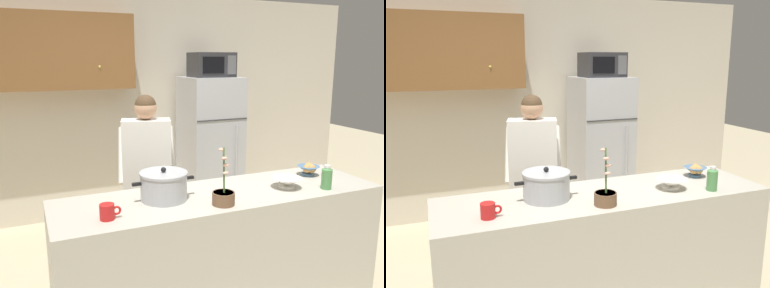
# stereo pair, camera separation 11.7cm
# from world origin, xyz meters

# --- Properties ---
(back_wall_unit) EXTENTS (6.00, 0.48, 2.60)m
(back_wall_unit) POSITION_xyz_m (-0.29, 2.24, 1.45)
(back_wall_unit) COLOR beige
(back_wall_unit) RESTS_ON ground
(kitchen_island) EXTENTS (2.38, 0.68, 0.92)m
(kitchen_island) POSITION_xyz_m (0.00, 0.00, 0.46)
(kitchen_island) COLOR #BCB7A8
(kitchen_island) RESTS_ON ground
(refrigerator) EXTENTS (0.64, 0.68, 1.65)m
(refrigerator) POSITION_xyz_m (0.79, 1.85, 0.83)
(refrigerator) COLOR #B7BABF
(refrigerator) RESTS_ON ground
(microwave) EXTENTS (0.48, 0.37, 0.28)m
(microwave) POSITION_xyz_m (0.79, 1.83, 1.79)
(microwave) COLOR #2D2D30
(microwave) RESTS_ON refrigerator
(person_near_pot) EXTENTS (0.56, 0.51, 1.58)m
(person_near_pot) POSITION_xyz_m (-0.34, 0.72, 0.97)
(person_near_pot) COLOR black
(person_near_pot) RESTS_ON ground
(cooking_pot) EXTENTS (0.44, 0.33, 0.23)m
(cooking_pot) POSITION_xyz_m (-0.43, 0.04, 1.02)
(cooking_pot) COLOR #ADAFB5
(cooking_pot) RESTS_ON kitchen_island
(coffee_mug) EXTENTS (0.13, 0.09, 0.10)m
(coffee_mug) POSITION_xyz_m (-0.85, -0.15, 0.97)
(coffee_mug) COLOR red
(coffee_mug) RESTS_ON kitchen_island
(bread_bowl) EXTENTS (0.18, 0.18, 0.10)m
(bread_bowl) POSITION_xyz_m (0.85, 0.11, 0.97)
(bread_bowl) COLOR #4C7299
(bread_bowl) RESTS_ON kitchen_island
(empty_bowl) EXTENTS (0.23, 0.23, 0.08)m
(empty_bowl) POSITION_xyz_m (0.49, -0.08, 0.97)
(empty_bowl) COLOR white
(empty_bowl) RESTS_ON kitchen_island
(bottle_near_edge) EXTENTS (0.08, 0.08, 0.18)m
(bottle_near_edge) POSITION_xyz_m (0.75, -0.22, 1.01)
(bottle_near_edge) COLOR #4C8C4C
(bottle_near_edge) RESTS_ON kitchen_island
(potted_orchid) EXTENTS (0.15, 0.15, 0.38)m
(potted_orchid) POSITION_xyz_m (-0.10, -0.21, 0.98)
(potted_orchid) COLOR brown
(potted_orchid) RESTS_ON kitchen_island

